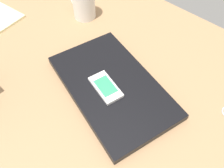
# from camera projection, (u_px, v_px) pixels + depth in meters

# --- Properties ---
(desk_surface) EXTENTS (1.20, 0.80, 0.03)m
(desk_surface) POSITION_uv_depth(u_px,v_px,m) (100.00, 69.00, 0.70)
(desk_surface) COLOR #9E7751
(desk_surface) RESTS_ON ground
(laptop_closed) EXTENTS (0.40, 0.30, 0.02)m
(laptop_closed) POSITION_uv_depth(u_px,v_px,m) (112.00, 86.00, 0.63)
(laptop_closed) COLOR black
(laptop_closed) RESTS_ON desk_surface
(cell_phone_on_laptop) EXTENTS (0.11, 0.07, 0.01)m
(cell_phone_on_laptop) POSITION_uv_depth(u_px,v_px,m) (106.00, 87.00, 0.61)
(cell_phone_on_laptop) COLOR silver
(cell_phone_on_laptop) RESTS_ON laptop_closed
(coffee_mug) EXTENTS (0.11, 0.07, 0.09)m
(coffee_mug) POSITION_uv_depth(u_px,v_px,m) (84.00, 5.00, 0.80)
(coffee_mug) COLOR silver
(coffee_mug) RESTS_ON desk_surface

